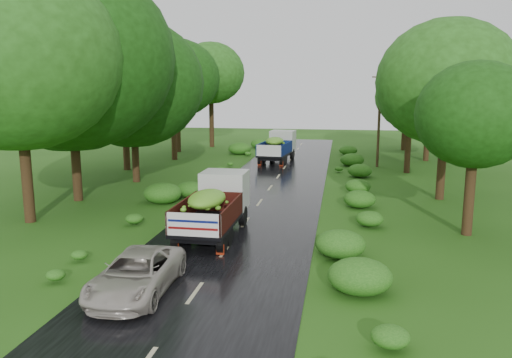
% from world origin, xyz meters
% --- Properties ---
extents(ground, '(120.00, 120.00, 0.00)m').
position_xyz_m(ground, '(0.00, 0.00, 0.00)').
color(ground, '#1E470F').
rests_on(ground, ground).
extents(road, '(6.50, 80.00, 0.02)m').
position_xyz_m(road, '(0.00, 5.00, 0.01)').
color(road, black).
rests_on(road, ground).
extents(road_lines, '(0.12, 69.60, 0.00)m').
position_xyz_m(road_lines, '(0.00, 6.00, 0.02)').
color(road_lines, '#BFB78C').
rests_on(road_lines, road).
extents(truck_near, '(2.06, 5.67, 2.38)m').
position_xyz_m(truck_near, '(-0.88, 5.99, 1.35)').
color(truck_near, black).
rests_on(truck_near, ground).
extents(truck_far, '(2.62, 5.94, 2.42)m').
position_xyz_m(truck_far, '(-0.88, 26.98, 1.37)').
color(truck_far, black).
rests_on(truck_far, ground).
extents(car, '(2.11, 4.36, 1.20)m').
position_xyz_m(car, '(-1.69, -0.29, 0.62)').
color(car, '#B2AA9F').
rests_on(car, road).
extents(utility_pole, '(1.28, 0.32, 7.35)m').
position_xyz_m(utility_pole, '(6.98, 25.49, 3.78)').
color(utility_pole, '#382616').
rests_on(utility_pole, ground).
extents(trees_left, '(6.81, 33.80, 9.68)m').
position_xyz_m(trees_left, '(-9.94, 19.30, 7.11)').
color(trees_left, black).
rests_on(trees_left, ground).
extents(trees_right, '(5.86, 32.15, 8.02)m').
position_xyz_m(trees_right, '(10.10, 23.26, 5.62)').
color(trees_right, black).
rests_on(trees_right, ground).
extents(shrubs, '(11.90, 44.00, 0.70)m').
position_xyz_m(shrubs, '(0.00, 14.00, 0.35)').
color(shrubs, '#1D5814').
rests_on(shrubs, ground).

